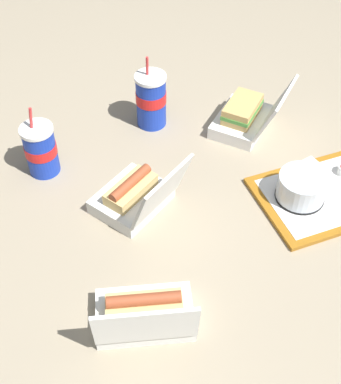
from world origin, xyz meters
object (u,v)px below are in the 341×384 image
object	(u,v)px
clamshell_hotdog_left	(135,196)
clamshell_hotdog_front	(145,314)
clamshell_sandwich_center	(245,116)
soda_cup_center	(151,99)
food_tray	(328,194)
soda_cup_right	(41,149)
cake_container	(302,188)

from	to	relation	value
clamshell_hotdog_left	clamshell_hotdog_front	bearing A→B (deg)	79.77
clamshell_sandwich_center	soda_cup_center	bearing A→B (deg)	-21.32
clamshell_hotdog_left	clamshell_sandwich_center	xyz separation A→B (m)	(-0.39, -0.22, 0.00)
clamshell_sandwich_center	food_tray	bearing A→B (deg)	108.28
food_tray	clamshell_hotdog_left	distance (m)	0.51
soda_cup_center	soda_cup_right	world-z (taller)	soda_cup_center
cake_container	clamshell_hotdog_left	size ratio (longest dim) A/B	0.47
soda_cup_right	cake_container	bearing A→B (deg)	154.01
cake_container	clamshell_sandwich_center	size ratio (longest dim) A/B	0.47
clamshell_hotdog_front	soda_cup_center	xyz separation A→B (m)	(-0.19, -0.66, 0.05)
food_tray	soda_cup_right	world-z (taller)	soda_cup_right
clamshell_sandwich_center	soda_cup_center	world-z (taller)	soda_cup_center
clamshell_sandwich_center	cake_container	bearing A→B (deg)	94.74
clamshell_sandwich_center	soda_cup_center	xyz separation A→B (m)	(0.26, -0.10, 0.04)
cake_container	clamshell_sandwich_center	world-z (taller)	clamshell_sandwich_center
soda_cup_center	soda_cup_right	distance (m)	0.36
soda_cup_center	clamshell_sandwich_center	bearing A→B (deg)	158.68
clamshell_sandwich_center	soda_cup_right	size ratio (longest dim) A/B	1.30
cake_container	soda_cup_center	bearing A→B (deg)	-55.82
clamshell_hotdog_left	soda_cup_right	distance (m)	0.30
clamshell_hotdog_front	soda_cup_center	world-z (taller)	soda_cup_center
clamshell_hotdog_left	soda_cup_right	xyz separation A→B (m)	(0.21, -0.21, 0.03)
clamshell_hotdog_front	clamshell_hotdog_left	bearing A→B (deg)	-100.23
clamshell_sandwich_center	soda_cup_right	bearing A→B (deg)	1.56
clamshell_sandwich_center	soda_cup_right	distance (m)	0.60
cake_container	clamshell_sandwich_center	distance (m)	0.32
clamshell_hotdog_left	soda_cup_center	distance (m)	0.35
food_tray	clamshell_hotdog_front	world-z (taller)	clamshell_hotdog_front
food_tray	cake_container	distance (m)	0.09
clamshell_hotdog_left	soda_cup_center	size ratio (longest dim) A/B	1.19
soda_cup_center	food_tray	bearing A→B (deg)	130.67
clamshell_hotdog_left	food_tray	bearing A→B (deg)	167.95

